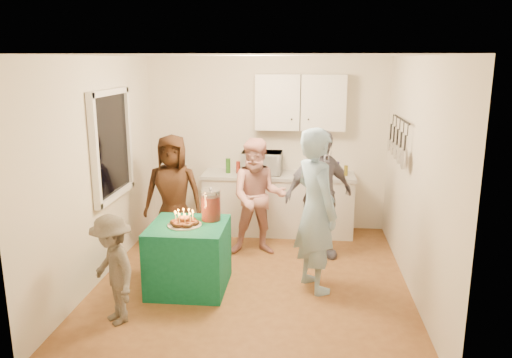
# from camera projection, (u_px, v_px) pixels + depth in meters

# --- Properties ---
(floor) EXTENTS (4.00, 4.00, 0.00)m
(floor) POSITION_uv_depth(u_px,v_px,m) (253.00, 279.00, 5.96)
(floor) COLOR brown
(floor) RESTS_ON ground
(ceiling) EXTENTS (4.00, 4.00, 0.00)m
(ceiling) POSITION_uv_depth(u_px,v_px,m) (253.00, 55.00, 5.35)
(ceiling) COLOR white
(ceiling) RESTS_ON floor
(back_wall) EXTENTS (3.60, 3.60, 0.00)m
(back_wall) POSITION_uv_depth(u_px,v_px,m) (267.00, 144.00, 7.59)
(back_wall) COLOR silver
(back_wall) RESTS_ON floor
(left_wall) EXTENTS (4.00, 4.00, 0.00)m
(left_wall) POSITION_uv_depth(u_px,v_px,m) (100.00, 170.00, 5.83)
(left_wall) COLOR silver
(left_wall) RESTS_ON floor
(right_wall) EXTENTS (4.00, 4.00, 0.00)m
(right_wall) POSITION_uv_depth(u_px,v_px,m) (416.00, 177.00, 5.48)
(right_wall) COLOR silver
(right_wall) RESTS_ON floor
(window_night) EXTENTS (0.04, 1.00, 1.20)m
(window_night) POSITION_uv_depth(u_px,v_px,m) (111.00, 145.00, 6.05)
(window_night) COLOR black
(window_night) RESTS_ON left_wall
(counter) EXTENTS (2.20, 0.58, 0.86)m
(counter) POSITION_uv_depth(u_px,v_px,m) (278.00, 205.00, 7.48)
(counter) COLOR white
(counter) RESTS_ON floor
(countertop) EXTENTS (2.24, 0.62, 0.05)m
(countertop) POSITION_uv_depth(u_px,v_px,m) (279.00, 175.00, 7.37)
(countertop) COLOR beige
(countertop) RESTS_ON counter
(upper_cabinet) EXTENTS (1.30, 0.30, 0.80)m
(upper_cabinet) POSITION_uv_depth(u_px,v_px,m) (300.00, 102.00, 7.24)
(upper_cabinet) COLOR white
(upper_cabinet) RESTS_ON back_wall
(pot_rack) EXTENTS (0.12, 1.00, 0.60)m
(pot_rack) POSITION_uv_depth(u_px,v_px,m) (399.00, 140.00, 6.09)
(pot_rack) COLOR black
(pot_rack) RESTS_ON right_wall
(microwave) EXTENTS (0.59, 0.41, 0.32)m
(microwave) POSITION_uv_depth(u_px,v_px,m) (262.00, 163.00, 7.35)
(microwave) COLOR white
(microwave) RESTS_ON countertop
(party_table) EXTENTS (0.85, 0.85, 0.76)m
(party_table) POSITION_uv_depth(u_px,v_px,m) (189.00, 256.00, 5.66)
(party_table) COLOR #0E5F3F
(party_table) RESTS_ON floor
(donut_cake) EXTENTS (0.38, 0.38, 0.18)m
(donut_cake) POSITION_uv_depth(u_px,v_px,m) (184.00, 218.00, 5.52)
(donut_cake) COLOR #381C0C
(donut_cake) RESTS_ON party_table
(punch_jar) EXTENTS (0.22, 0.22, 0.34)m
(punch_jar) POSITION_uv_depth(u_px,v_px,m) (211.00, 206.00, 5.69)
(punch_jar) COLOR red
(punch_jar) RESTS_ON party_table
(man_birthday) EXTENTS (0.72, 0.81, 1.85)m
(man_birthday) POSITION_uv_depth(u_px,v_px,m) (316.00, 210.00, 5.53)
(man_birthday) COLOR #8FB3D0
(man_birthday) RESTS_ON floor
(woman_back_left) EXTENTS (0.80, 0.54, 1.60)m
(woman_back_left) POSITION_uv_depth(u_px,v_px,m) (173.00, 194.00, 6.70)
(woman_back_left) COLOR #512D17
(woman_back_left) RESTS_ON floor
(woman_back_center) EXTENTS (0.82, 0.67, 1.57)m
(woman_back_center) POSITION_uv_depth(u_px,v_px,m) (258.00, 197.00, 6.58)
(woman_back_center) COLOR #CB6D6A
(woman_back_center) RESTS_ON floor
(woman_back_right) EXTENTS (1.06, 0.89, 1.70)m
(woman_back_right) POSITION_uv_depth(u_px,v_px,m) (319.00, 195.00, 6.44)
(woman_back_right) COLOR black
(woman_back_right) RESTS_ON floor
(child_near_left) EXTENTS (0.80, 0.81, 1.11)m
(child_near_left) POSITION_uv_depth(u_px,v_px,m) (113.00, 270.00, 4.87)
(child_near_left) COLOR #4E473E
(child_near_left) RESTS_ON floor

